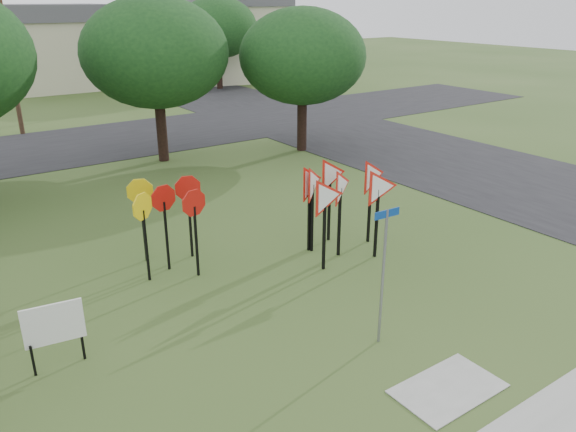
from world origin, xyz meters
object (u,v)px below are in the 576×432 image
object	(u,v)px
street_name_sign	(383,269)
yield_sign_cluster	(338,188)
info_board	(54,326)
stop_sign_cluster	(166,206)

from	to	relation	value
street_name_sign	yield_sign_cluster	world-z (taller)	street_name_sign
yield_sign_cluster	info_board	distance (m)	7.84
yield_sign_cluster	info_board	size ratio (longest dim) A/B	2.39
info_board	yield_sign_cluster	bearing A→B (deg)	7.66
yield_sign_cluster	street_name_sign	bearing A→B (deg)	-118.25
info_board	stop_sign_cluster	bearing A→B (deg)	37.98
yield_sign_cluster	info_board	xyz separation A→B (m)	(-7.71, -1.04, -0.96)
street_name_sign	stop_sign_cluster	size ratio (longest dim) A/B	1.25
stop_sign_cluster	info_board	distance (m)	4.52
street_name_sign	info_board	distance (m)	6.35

